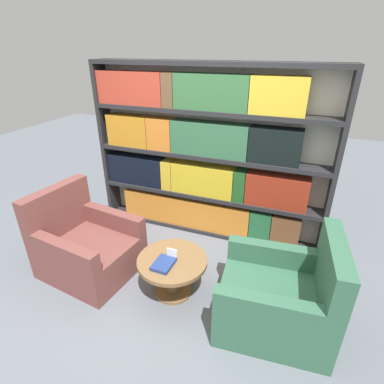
# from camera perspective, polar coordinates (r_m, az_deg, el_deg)

# --- Properties ---
(ground_plane) EXTENTS (14.00, 14.00, 0.00)m
(ground_plane) POSITION_cam_1_polar(r_m,az_deg,el_deg) (3.23, -5.37, -19.14)
(ground_plane) COLOR slate
(bookshelf) EXTENTS (2.94, 0.30, 2.14)m
(bookshelf) POSITION_cam_1_polar(r_m,az_deg,el_deg) (3.74, 2.20, 6.73)
(bookshelf) COLOR silver
(bookshelf) RESTS_ON ground_plane
(armchair_left) EXTENTS (1.04, 0.93, 0.93)m
(armchair_left) POSITION_cam_1_polar(r_m,az_deg,el_deg) (3.55, -19.55, -9.74)
(armchair_left) COLOR brown
(armchair_left) RESTS_ON ground_plane
(armchair_right) EXTENTS (1.02, 0.90, 0.93)m
(armchair_right) POSITION_cam_1_polar(r_m,az_deg,el_deg) (2.89, 16.53, -18.81)
(armchair_right) COLOR #336047
(armchair_right) RESTS_ON ground_plane
(coffee_table) EXTENTS (0.69, 0.69, 0.42)m
(coffee_table) POSITION_cam_1_polar(r_m,az_deg,el_deg) (3.07, -3.73, -14.36)
(coffee_table) COLOR brown
(coffee_table) RESTS_ON ground_plane
(table_sign) EXTENTS (0.10, 0.06, 0.12)m
(table_sign) POSITION_cam_1_polar(r_m,az_deg,el_deg) (2.96, -3.83, -11.89)
(table_sign) COLOR black
(table_sign) RESTS_ON coffee_table
(stray_book) EXTENTS (0.18, 0.24, 0.04)m
(stray_book) POSITION_cam_1_polar(r_m,az_deg,el_deg) (2.91, -5.44, -13.49)
(stray_book) COLOR navy
(stray_book) RESTS_ON coffee_table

